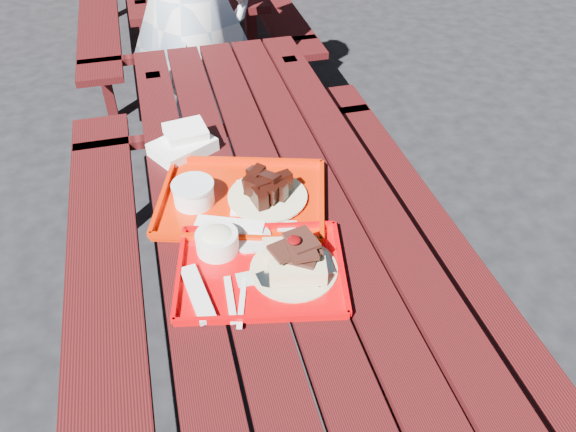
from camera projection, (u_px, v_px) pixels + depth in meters
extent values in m
plane|color=black|center=(278.00, 349.00, 2.22)|extent=(60.00, 60.00, 0.00)
cube|color=#3A0B0D|center=(179.00, 224.00, 1.68)|extent=(0.14, 2.40, 0.04)
cube|color=#3A0B0D|center=(228.00, 215.00, 1.71)|extent=(0.14, 2.40, 0.04)
cube|color=#3A0B0D|center=(276.00, 207.00, 1.74)|extent=(0.14, 2.40, 0.04)
cube|color=#3A0B0D|center=(322.00, 200.00, 1.77)|extent=(0.14, 2.40, 0.04)
cube|color=#3A0B0D|center=(366.00, 192.00, 1.80)|extent=(0.14, 2.40, 0.04)
cube|color=#3A0B0D|center=(104.00, 307.00, 1.83)|extent=(0.25, 2.40, 0.04)
cube|color=#3A0B0D|center=(112.00, 201.00, 2.58)|extent=(0.06, 0.06, 0.42)
cube|color=#3A0B0D|center=(431.00, 244.00, 2.05)|extent=(0.25, 2.40, 0.04)
cube|color=#3A0B0D|center=(350.00, 164.00, 2.81)|extent=(0.06, 0.06, 0.42)
cube|color=#3A0B0D|center=(166.00, 149.00, 2.62)|extent=(0.06, 0.06, 0.75)
cube|color=#3A0B0D|center=(290.00, 131.00, 2.73)|extent=(0.06, 0.06, 0.75)
cube|color=#3A0B0D|center=(228.00, 130.00, 2.64)|extent=(1.40, 0.06, 0.04)
cube|color=#3A0B0D|center=(98.00, 3.00, 3.88)|extent=(0.25, 2.40, 0.04)
cube|color=#3A0B0D|center=(107.00, 88.00, 3.40)|extent=(0.06, 0.06, 0.42)
cube|color=#3A0B0D|center=(292.00, 67.00, 3.63)|extent=(0.06, 0.06, 0.42)
cube|color=#3A0B0D|center=(151.00, 67.00, 3.26)|extent=(0.06, 0.06, 0.75)
cube|color=#3A0B0D|center=(252.00, 55.00, 3.38)|extent=(0.06, 0.06, 0.75)
cube|color=#3A0B0D|center=(202.00, 52.00, 3.28)|extent=(1.40, 0.06, 0.04)
cube|color=#D10005|center=(261.00, 272.00, 1.50)|extent=(0.49, 0.41, 0.01)
cube|color=#D10005|center=(260.00, 227.00, 1.61)|extent=(0.42, 0.10, 0.02)
cube|color=#D10005|center=(262.00, 318.00, 1.36)|extent=(0.42, 0.10, 0.02)
cube|color=#D10005|center=(341.00, 266.00, 1.50)|extent=(0.08, 0.33, 0.02)
cube|color=#D10005|center=(179.00, 272.00, 1.48)|extent=(0.08, 0.33, 0.02)
cylinder|color=#BEB087|center=(294.00, 269.00, 1.49)|extent=(0.23, 0.23, 0.01)
cube|color=beige|center=(298.00, 271.00, 1.45)|extent=(0.16, 0.10, 0.04)
cube|color=beige|center=(290.00, 251.00, 1.50)|extent=(0.16, 0.10, 0.04)
ellipsoid|color=#5B0406|center=(294.00, 237.00, 1.42)|extent=(0.04, 0.04, 0.01)
cylinder|color=white|center=(217.00, 242.00, 1.54)|extent=(0.12, 0.12, 0.06)
ellipsoid|color=#F0EDC0|center=(217.00, 237.00, 1.52)|extent=(0.10, 0.10, 0.04)
cylinder|color=silver|center=(250.00, 237.00, 1.58)|extent=(0.12, 0.12, 0.01)
cube|color=white|center=(198.00, 294.00, 1.42)|extent=(0.07, 0.20, 0.02)
cube|color=white|center=(230.00, 299.00, 1.41)|extent=(0.03, 0.16, 0.01)
cube|color=white|center=(242.00, 302.00, 1.41)|extent=(0.06, 0.16, 0.00)
cube|color=#B3C8C4|center=(246.00, 279.00, 1.47)|extent=(0.05, 0.05, 0.00)
cube|color=red|center=(243.00, 200.00, 1.73)|extent=(0.58, 0.50, 0.01)
cube|color=red|center=(248.00, 161.00, 1.86)|extent=(0.47, 0.16, 0.02)
cube|color=red|center=(235.00, 238.00, 1.57)|extent=(0.47, 0.16, 0.02)
cube|color=red|center=(322.00, 198.00, 1.71)|extent=(0.12, 0.36, 0.02)
cube|color=red|center=(164.00, 194.00, 1.72)|extent=(0.12, 0.36, 0.02)
cube|color=white|center=(260.00, 198.00, 1.72)|extent=(0.21, 0.21, 0.01)
cylinder|color=beige|center=(268.00, 196.00, 1.71)|extent=(0.24, 0.24, 0.01)
cylinder|color=white|center=(194.00, 194.00, 1.69)|extent=(0.12, 0.12, 0.06)
cylinder|color=silver|center=(192.00, 185.00, 1.67)|extent=(0.13, 0.13, 0.01)
cube|color=silver|center=(230.00, 225.00, 1.62)|extent=(0.20, 0.12, 0.02)
cube|color=silver|center=(287.00, 226.00, 1.62)|extent=(0.07, 0.06, 0.00)
cube|color=white|center=(183.00, 147.00, 1.92)|extent=(0.25, 0.22, 0.05)
cube|color=white|center=(186.00, 132.00, 1.92)|extent=(0.15, 0.13, 0.04)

